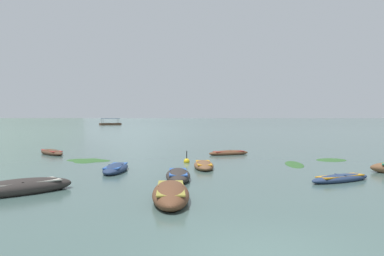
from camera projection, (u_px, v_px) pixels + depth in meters
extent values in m
plane|color=#425B56|center=(158.00, 118.00, 1501.81)|extent=(6000.00, 6000.00, 0.00)
cone|color=slate|center=(9.00, 78.00, 1546.58)|extent=(868.19, 868.19, 315.25)
cone|color=slate|center=(144.00, 89.00, 1614.84)|extent=(714.55, 714.55, 238.62)
ellipsoid|color=brown|center=(229.00, 153.00, 29.87)|extent=(3.40, 1.88, 0.43)
cube|color=#B22D28|center=(229.00, 151.00, 29.86)|extent=(2.45, 1.35, 0.05)
cube|color=brown|center=(229.00, 151.00, 29.86)|extent=(0.27, 0.63, 0.04)
ellipsoid|color=navy|center=(116.00, 169.00, 20.70)|extent=(1.49, 3.73, 0.51)
cube|color=#28519E|center=(116.00, 166.00, 20.69)|extent=(1.07, 2.69, 0.05)
cube|color=navy|center=(116.00, 165.00, 20.69)|extent=(0.75, 0.16, 0.04)
ellipsoid|color=#2D2826|center=(178.00, 176.00, 18.03)|extent=(1.25, 3.42, 0.58)
cube|color=#28519E|center=(178.00, 172.00, 18.03)|extent=(0.90, 2.46, 0.05)
cube|color=#2D2826|center=(178.00, 171.00, 18.03)|extent=(0.76, 0.11, 0.04)
ellipsoid|color=brown|center=(171.00, 194.00, 13.44)|extent=(1.38, 4.04, 0.75)
cube|color=olive|center=(171.00, 188.00, 13.43)|extent=(0.99, 2.91, 0.05)
cube|color=brown|center=(171.00, 186.00, 13.43)|extent=(0.86, 0.11, 0.04)
ellipsoid|color=navy|center=(340.00, 179.00, 17.52)|extent=(3.47, 2.17, 0.40)
cube|color=orange|center=(340.00, 176.00, 17.52)|extent=(2.50, 1.56, 0.05)
cube|color=navy|center=(340.00, 175.00, 17.51)|extent=(0.31, 0.57, 0.04)
ellipsoid|color=#2D2826|center=(19.00, 188.00, 14.69)|extent=(4.01, 3.49, 0.70)
cube|color=#B7B2A3|center=(19.00, 183.00, 14.68)|extent=(2.89, 2.52, 0.05)
cube|color=#2D2826|center=(19.00, 181.00, 14.68)|extent=(0.58, 0.72, 0.04)
ellipsoid|color=brown|center=(204.00, 165.00, 22.04)|extent=(1.26, 3.39, 0.50)
cube|color=orange|center=(204.00, 163.00, 22.04)|extent=(0.91, 2.44, 0.05)
cube|color=brown|center=(204.00, 162.00, 22.04)|extent=(0.74, 0.12, 0.04)
ellipsoid|color=#4C3323|center=(52.00, 153.00, 30.11)|extent=(2.92, 3.59, 0.49)
cube|color=#B22D28|center=(52.00, 151.00, 30.11)|extent=(2.10, 2.59, 0.05)
cube|color=#4C3323|center=(52.00, 150.00, 30.10)|extent=(0.62, 0.46, 0.04)
cube|color=#4C3323|center=(110.00, 124.00, 138.70)|extent=(7.74, 5.10, 0.90)
cylinder|color=#4C4742|center=(117.00, 121.00, 140.79)|extent=(0.10, 0.10, 1.80)
cylinder|color=#4C4742|center=(119.00, 121.00, 139.14)|extent=(0.10, 0.10, 1.80)
cylinder|color=#4C4742|center=(102.00, 121.00, 138.19)|extent=(0.10, 0.10, 1.80)
cylinder|color=#4C4742|center=(103.00, 121.00, 136.54)|extent=(0.10, 0.10, 1.80)
cube|color=#334C75|center=(110.00, 119.00, 138.64)|extent=(6.50, 4.29, 0.12)
sphere|color=yellow|center=(187.00, 161.00, 24.73)|extent=(0.37, 0.37, 0.37)
cylinder|color=black|center=(187.00, 156.00, 24.72)|extent=(0.06, 0.06, 0.66)
ellipsoid|color=#2D5628|center=(331.00, 160.00, 26.14)|extent=(2.84, 2.78, 0.14)
ellipsoid|color=#2D5628|center=(88.00, 161.00, 25.70)|extent=(1.96, 2.95, 0.14)
ellipsoid|color=#2D5628|center=(294.00, 165.00, 23.72)|extent=(1.75, 3.71, 0.14)
ellipsoid|color=#2D5628|center=(88.00, 161.00, 25.89)|extent=(3.53, 2.84, 0.14)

